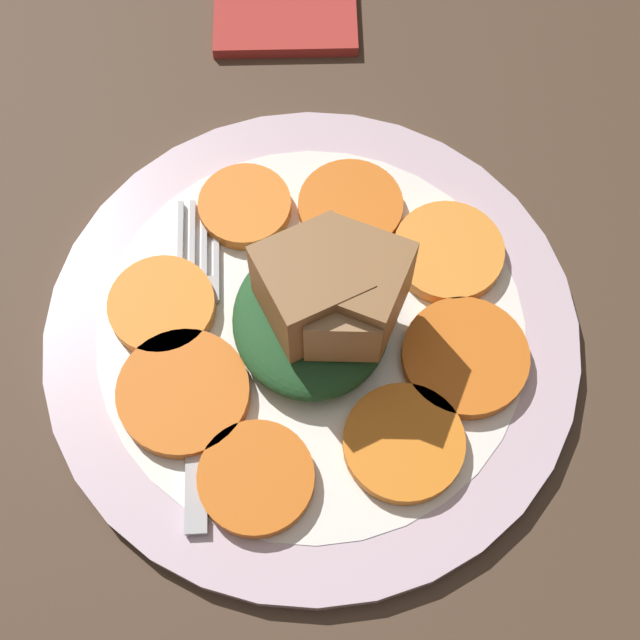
% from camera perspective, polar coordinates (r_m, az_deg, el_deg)
% --- Properties ---
extents(table_slab, '(1.20, 1.20, 0.02)m').
position_cam_1_polar(table_slab, '(0.49, 0.00, -1.51)').
color(table_slab, '#4C3828').
rests_on(table_slab, ground).
extents(plate, '(0.29, 0.29, 0.01)m').
position_cam_1_polar(plate, '(0.48, 0.00, -0.79)').
color(plate, silver).
rests_on(plate, table_slab).
extents(carrot_slice_0, '(0.06, 0.06, 0.01)m').
position_cam_1_polar(carrot_slice_0, '(0.48, -9.57, 0.91)').
color(carrot_slice_0, orange).
rests_on(carrot_slice_0, plate).
extents(carrot_slice_1, '(0.07, 0.07, 0.01)m').
position_cam_1_polar(carrot_slice_1, '(0.46, -8.18, -4.62)').
color(carrot_slice_1, orange).
rests_on(carrot_slice_1, plate).
extents(carrot_slice_2, '(0.06, 0.06, 0.01)m').
position_cam_1_polar(carrot_slice_2, '(0.44, -3.53, -10.06)').
color(carrot_slice_2, orange).
rests_on(carrot_slice_2, plate).
extents(carrot_slice_3, '(0.06, 0.06, 0.01)m').
position_cam_1_polar(carrot_slice_3, '(0.45, 5.95, -7.83)').
color(carrot_slice_3, orange).
rests_on(carrot_slice_3, plate).
extents(carrot_slice_4, '(0.07, 0.07, 0.01)m').
position_cam_1_polar(carrot_slice_4, '(0.47, 9.80, -2.35)').
color(carrot_slice_4, orange).
rests_on(carrot_slice_4, plate).
extents(carrot_slice_5, '(0.06, 0.06, 0.01)m').
position_cam_1_polar(carrot_slice_5, '(0.50, 8.71, 4.33)').
color(carrot_slice_5, orange).
rests_on(carrot_slice_5, plate).
extents(carrot_slice_6, '(0.06, 0.06, 0.01)m').
position_cam_1_polar(carrot_slice_6, '(0.51, 2.47, 7.26)').
color(carrot_slice_6, orange).
rests_on(carrot_slice_6, plate).
extents(carrot_slice_7, '(0.05, 0.05, 0.01)m').
position_cam_1_polar(carrot_slice_7, '(0.51, -4.32, 7.29)').
color(carrot_slice_7, orange).
rests_on(carrot_slice_7, plate).
extents(center_pile, '(0.09, 0.09, 0.07)m').
position_cam_1_polar(center_pile, '(0.45, 0.83, 1.12)').
color(center_pile, '#235128').
rests_on(center_pile, plate).
extents(fork, '(0.19, 0.02, 0.00)m').
position_cam_1_polar(fork, '(0.47, -7.29, -1.62)').
color(fork, '#B2B2B7').
rests_on(fork, plate).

